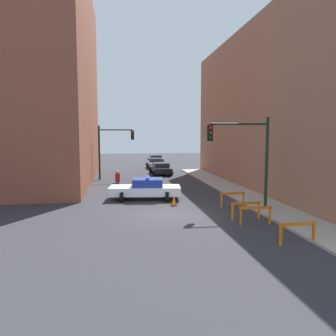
{
  "coord_description": "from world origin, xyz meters",
  "views": [
    {
      "loc": [
        -2.58,
        -17.18,
        4.29
      ],
      "look_at": [
        0.86,
        5.44,
        1.99
      ],
      "focal_mm": 35.0,
      "sensor_mm": 36.0,
      "label": 1
    }
  ],
  "objects_px": {
    "parked_car_far": "(155,159)",
    "pedestrian_crossing": "(118,181)",
    "barrier_front": "(298,229)",
    "police_car": "(146,189)",
    "barrier_mid": "(255,212)",
    "barrier_corner": "(233,197)",
    "traffic_cone": "(174,200)",
    "parked_car_near": "(161,169)",
    "traffic_light_far": "(111,144)",
    "barrier_back": "(246,207)",
    "parked_car_mid": "(155,163)",
    "traffic_light_near": "(248,149)"
  },
  "relations": [
    {
      "from": "barrier_mid",
      "to": "traffic_cone",
      "type": "bearing_deg",
      "value": 123.32
    },
    {
      "from": "police_car",
      "to": "parked_car_near",
      "type": "distance_m",
      "value": 13.77
    },
    {
      "from": "parked_car_mid",
      "to": "traffic_light_near",
      "type": "bearing_deg",
      "value": -82.42
    },
    {
      "from": "barrier_back",
      "to": "traffic_cone",
      "type": "height_order",
      "value": "barrier_back"
    },
    {
      "from": "police_car",
      "to": "barrier_corner",
      "type": "distance_m",
      "value": 5.88
    },
    {
      "from": "traffic_light_far",
      "to": "barrier_front",
      "type": "bearing_deg",
      "value": -69.5
    },
    {
      "from": "barrier_mid",
      "to": "traffic_cone",
      "type": "distance_m",
      "value": 5.75
    },
    {
      "from": "barrier_mid",
      "to": "traffic_cone",
      "type": "relative_size",
      "value": 2.44
    },
    {
      "from": "traffic_cone",
      "to": "parked_car_near",
      "type": "bearing_deg",
      "value": 85.56
    },
    {
      "from": "barrier_back",
      "to": "barrier_corner",
      "type": "xyz_separation_m",
      "value": [
        0.32,
        2.84,
        0.0
      ]
    },
    {
      "from": "traffic_light_far",
      "to": "parked_car_near",
      "type": "relative_size",
      "value": 1.19
    },
    {
      "from": "pedestrian_crossing",
      "to": "barrier_mid",
      "type": "distance_m",
      "value": 12.11
    },
    {
      "from": "parked_car_far",
      "to": "traffic_light_far",
      "type": "bearing_deg",
      "value": -111.96
    },
    {
      "from": "traffic_light_near",
      "to": "police_car",
      "type": "relative_size",
      "value": 1.06
    },
    {
      "from": "police_car",
      "to": "traffic_cone",
      "type": "relative_size",
      "value": 7.45
    },
    {
      "from": "traffic_light_far",
      "to": "barrier_corner",
      "type": "height_order",
      "value": "traffic_light_far"
    },
    {
      "from": "police_car",
      "to": "parked_car_far",
      "type": "xyz_separation_m",
      "value": [
        3.74,
        27.21,
        -0.05
      ]
    },
    {
      "from": "pedestrian_crossing",
      "to": "traffic_light_far",
      "type": "bearing_deg",
      "value": 150.86
    },
    {
      "from": "traffic_light_near",
      "to": "barrier_front",
      "type": "relative_size",
      "value": 3.25
    },
    {
      "from": "parked_car_mid",
      "to": "traffic_cone",
      "type": "xyz_separation_m",
      "value": [
        -1.4,
        -22.83,
        -0.36
      ]
    },
    {
      "from": "pedestrian_crossing",
      "to": "parked_car_near",
      "type": "bearing_deg",
      "value": 121.82
    },
    {
      "from": "traffic_light_near",
      "to": "barrier_corner",
      "type": "bearing_deg",
      "value": 129.44
    },
    {
      "from": "police_car",
      "to": "barrier_corner",
      "type": "xyz_separation_m",
      "value": [
        4.96,
        -3.15,
        -0.11
      ]
    },
    {
      "from": "traffic_light_near",
      "to": "parked_car_near",
      "type": "height_order",
      "value": "traffic_light_near"
    },
    {
      "from": "parked_car_near",
      "to": "barrier_front",
      "type": "height_order",
      "value": "parked_car_near"
    },
    {
      "from": "traffic_light_far",
      "to": "pedestrian_crossing",
      "type": "bearing_deg",
      "value": -85.02
    },
    {
      "from": "traffic_light_far",
      "to": "barrier_front",
      "type": "xyz_separation_m",
      "value": [
        7.64,
        -20.43,
        -2.78
      ]
    },
    {
      "from": "pedestrian_crossing",
      "to": "barrier_corner",
      "type": "relative_size",
      "value": 1.04
    },
    {
      "from": "traffic_light_near",
      "to": "parked_car_near",
      "type": "bearing_deg",
      "value": 99.07
    },
    {
      "from": "barrier_mid",
      "to": "barrier_back",
      "type": "distance_m",
      "value": 1.05
    },
    {
      "from": "barrier_back",
      "to": "traffic_cone",
      "type": "xyz_separation_m",
      "value": [
        -3.09,
        3.75,
        -0.3
      ]
    },
    {
      "from": "barrier_back",
      "to": "barrier_corner",
      "type": "bearing_deg",
      "value": 83.55
    },
    {
      "from": "barrier_mid",
      "to": "police_car",
      "type": "bearing_deg",
      "value": 123.7
    },
    {
      "from": "police_car",
      "to": "barrier_front",
      "type": "xyz_separation_m",
      "value": [
        5.15,
        -10.02,
        -0.11
      ]
    },
    {
      "from": "barrier_front",
      "to": "pedestrian_crossing",
      "type": "bearing_deg",
      "value": 118.04
    },
    {
      "from": "barrier_back",
      "to": "barrier_corner",
      "type": "distance_m",
      "value": 2.86
    },
    {
      "from": "barrier_front",
      "to": "barrier_back",
      "type": "bearing_deg",
      "value": 97.19
    },
    {
      "from": "pedestrian_crossing",
      "to": "barrier_mid",
      "type": "height_order",
      "value": "pedestrian_crossing"
    },
    {
      "from": "parked_car_far",
      "to": "pedestrian_crossing",
      "type": "distance_m",
      "value": 24.72
    },
    {
      "from": "parked_car_near",
      "to": "traffic_light_far",
      "type": "bearing_deg",
      "value": -151.51
    },
    {
      "from": "parked_car_far",
      "to": "barrier_corner",
      "type": "relative_size",
      "value": 2.72
    },
    {
      "from": "traffic_cone",
      "to": "parked_car_mid",
      "type": "bearing_deg",
      "value": 86.48
    },
    {
      "from": "parked_car_far",
      "to": "barrier_front",
      "type": "distance_m",
      "value": 37.26
    },
    {
      "from": "parked_car_near",
      "to": "pedestrian_crossing",
      "type": "relative_size",
      "value": 2.62
    },
    {
      "from": "barrier_front",
      "to": "barrier_corner",
      "type": "bearing_deg",
      "value": 91.56
    },
    {
      "from": "parked_car_near",
      "to": "parked_car_far",
      "type": "relative_size",
      "value": 1.0
    },
    {
      "from": "police_car",
      "to": "barrier_mid",
      "type": "distance_m",
      "value": 8.47
    },
    {
      "from": "pedestrian_crossing",
      "to": "barrier_mid",
      "type": "xyz_separation_m",
      "value": [
        6.56,
        -10.17,
        -0.24
      ]
    },
    {
      "from": "parked_car_far",
      "to": "barrier_corner",
      "type": "xyz_separation_m",
      "value": [
        1.22,
        -30.36,
        -0.06
      ]
    },
    {
      "from": "barrier_corner",
      "to": "pedestrian_crossing",
      "type": "bearing_deg",
      "value": 137.34
    }
  ]
}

